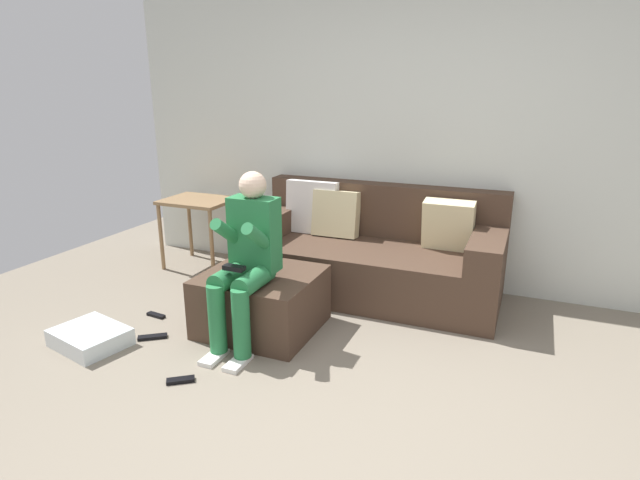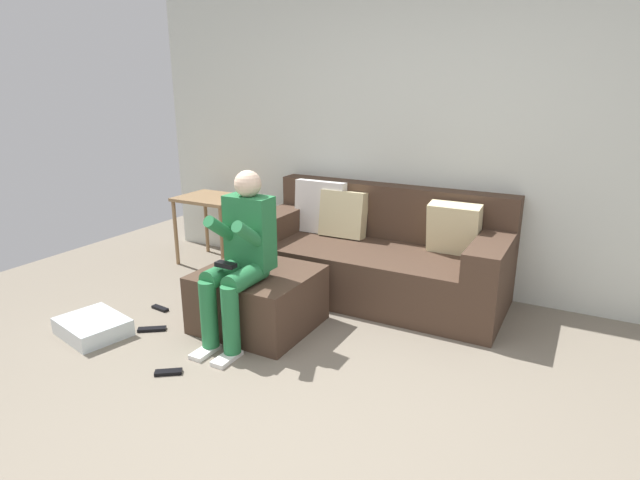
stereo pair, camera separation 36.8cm
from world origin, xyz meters
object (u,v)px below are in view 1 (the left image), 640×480
object	(u,v)px
remote_near_ottoman	(181,380)
remote_by_storage_bin	(153,337)
remote_under_side_table	(156,315)
ottoman	(262,301)
person_seated	(246,256)
storage_bin	(90,337)
side_table	(198,210)
couch_sectional	(372,254)

from	to	relation	value
remote_near_ottoman	remote_by_storage_bin	world-z (taller)	same
remote_by_storage_bin	remote_under_side_table	size ratio (longest dim) A/B	1.26
ottoman	remote_near_ottoman	size ratio (longest dim) A/B	4.80
person_seated	storage_bin	size ratio (longest dim) A/B	2.46
storage_bin	remote_under_side_table	distance (m)	0.54
person_seated	storage_bin	bearing A→B (deg)	-154.31
side_table	remote_under_side_table	size ratio (longest dim) A/B	4.24
remote_by_storage_bin	couch_sectional	bearing A→B (deg)	14.74
side_table	ottoman	bearing A→B (deg)	-38.57
person_seated	remote_by_storage_bin	xyz separation A→B (m)	(-0.64, -0.23, -0.60)
couch_sectional	person_seated	world-z (taller)	person_seated
person_seated	side_table	world-z (taller)	person_seated
remote_near_ottoman	couch_sectional	bearing A→B (deg)	34.38
side_table	person_seated	bearing A→B (deg)	-43.87
couch_sectional	side_table	size ratio (longest dim) A/B	3.14
remote_near_ottoman	side_table	bearing A→B (deg)	85.51
remote_near_ottoman	remote_by_storage_bin	bearing A→B (deg)	108.40
remote_near_ottoman	storage_bin	bearing A→B (deg)	134.85
person_seated	remote_under_side_table	bearing A→B (deg)	175.72
storage_bin	side_table	world-z (taller)	side_table
couch_sectional	remote_under_side_table	distance (m)	1.78
couch_sectional	ottoman	size ratio (longest dim) A/B	2.66
couch_sectional	remote_under_side_table	size ratio (longest dim) A/B	13.31
storage_bin	remote_near_ottoman	distance (m)	0.85
remote_near_ottoman	remote_by_storage_bin	size ratio (longest dim) A/B	0.83
remote_near_ottoman	remote_under_side_table	distance (m)	0.98
person_seated	remote_under_side_table	xyz separation A→B (m)	(-0.85, 0.06, -0.60)
storage_bin	remote_near_ottoman	size ratio (longest dim) A/B	2.89
storage_bin	remote_under_side_table	world-z (taller)	storage_bin
couch_sectional	side_table	distance (m)	1.72
ottoman	person_seated	distance (m)	0.46
storage_bin	couch_sectional	bearing A→B (deg)	48.18
ottoman	storage_bin	distance (m)	1.17
couch_sectional	remote_under_side_table	world-z (taller)	couch_sectional
person_seated	remote_by_storage_bin	world-z (taller)	person_seated
remote_by_storage_bin	side_table	bearing A→B (deg)	76.07
ottoman	remote_under_side_table	bearing A→B (deg)	-170.06
storage_bin	remote_by_storage_bin	bearing A→B (deg)	36.60
storage_bin	remote_near_ottoman	world-z (taller)	storage_bin
ottoman	remote_under_side_table	xyz separation A→B (m)	(-0.84, -0.15, -0.20)
side_table	remote_near_ottoman	distance (m)	2.13
ottoman	person_seated	world-z (taller)	person_seated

